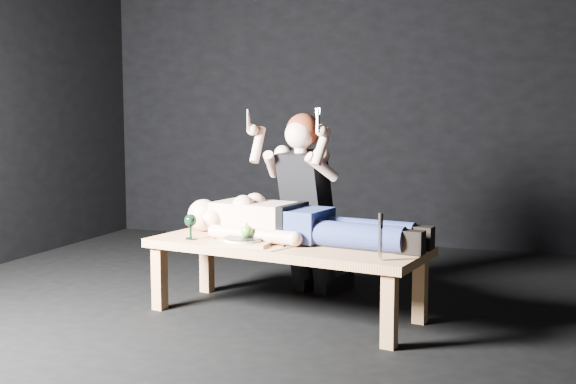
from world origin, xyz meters
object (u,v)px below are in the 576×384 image
Objects in this scene: kneeling_woman at (311,202)px; goblet at (191,227)px; carving_knife at (380,237)px; lying_man at (301,219)px; table at (285,279)px; serving_tray at (243,242)px.

kneeling_woman reaches higher than goblet.
carving_knife is at bearing -11.29° from goblet.
goblet is (-0.57, -0.66, -0.10)m from kneeling_woman.
lying_man is 0.49m from kneeling_woman.
table is 1.34× the size of kneeling_woman.
table is 6.72× the size of carving_knife.
serving_tray is at bearing -6.57° from goblet.
kneeling_woman is at bearing 101.58° from table.
goblet is at bearing 178.88° from carving_knife.
serving_tray reaches higher than table.
carving_knife is (0.57, -0.42, -0.01)m from lying_man.
kneeling_woman is at bearing 49.09° from goblet.
goblet reaches higher than serving_tray.
table is 0.80m from carving_knife.
lying_man is 0.68m from goblet.
lying_man is 10.85× the size of goblet.
kneeling_woman is at bearing 73.47° from serving_tray.
serving_tray is 0.89m from carving_knife.
table is at bearing 8.24° from goblet.
kneeling_woman reaches higher than carving_knife.
goblet reaches higher than table.
carving_knife is at bearing -26.12° from lying_man.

